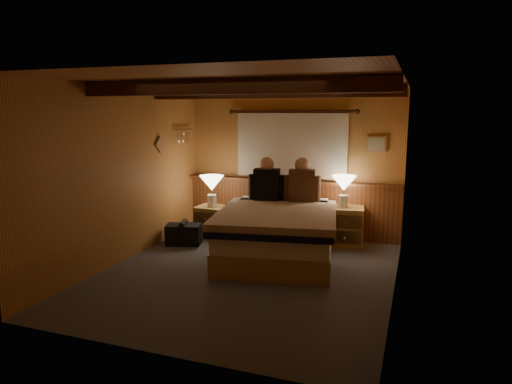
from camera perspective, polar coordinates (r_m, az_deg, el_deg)
The scene contains 19 objects.
floor at distance 5.94m, azimuth -1.05°, elevation -10.16°, with size 4.20×4.20×0.00m, color #525561.
ceiling at distance 5.59m, azimuth -1.13°, elevation 13.62°, with size 4.20×4.20×0.00m, color #B67F44.
wall_back at distance 7.62m, azimuth 4.53°, elevation 3.59°, with size 3.60×3.60×0.00m, color #D1884B.
wall_left at distance 6.50m, azimuth -16.12°, elevation 2.11°, with size 4.20×4.20×0.00m, color #D1884B.
wall_right at distance 5.28m, azimuth 17.48°, elevation 0.30°, with size 4.20×4.20×0.00m, color #D1884B.
wall_front at distance 3.79m, azimuth -12.47°, elevation -3.19°, with size 3.60×3.60×0.00m, color #D1884B.
wainscot at distance 7.67m, azimuth 4.33°, elevation -1.77°, with size 3.60×0.23×0.94m.
curtain_window at distance 7.53m, azimuth 4.43°, elevation 5.97°, with size 2.18×0.09×1.11m.
ceiling_beams at distance 5.72m, azimuth -0.58°, elevation 12.63°, with size 3.60×1.65×0.16m.
coat_rail at distance 7.74m, azimuth -8.94°, elevation 7.08°, with size 0.05×0.55×0.24m.
framed_print at distance 7.33m, azimuth 14.81°, elevation 5.79°, with size 0.30×0.04×0.25m.
bed at distance 6.45m, azimuth 2.72°, elevation -5.14°, with size 1.89×2.29×0.70m.
nightstand_left at distance 7.56m, azimuth -5.55°, elevation -3.72°, with size 0.49×0.44×0.52m.
nightstand_right at distance 7.23m, azimuth 11.11°, elevation -4.19°, with size 0.60×0.56×0.60m.
lamp_left at distance 7.42m, azimuth -5.55°, elevation 0.89°, with size 0.39×0.39×0.51m.
lamp_right at distance 7.10m, azimuth 10.92°, elevation 0.86°, with size 0.38×0.38×0.49m.
person_left at distance 7.04m, azimuth 1.36°, elevation 1.22°, with size 0.57×0.28×0.70m.
person_right at distance 6.97m, azimuth 5.75°, elevation 1.09°, with size 0.56×0.29×0.69m.
duffel_bag at distance 7.23m, azimuth -9.04°, elevation -5.20°, with size 0.60×0.46×0.38m.
Camera 1 is at (1.98, -5.21, 2.05)m, focal length 32.00 mm.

